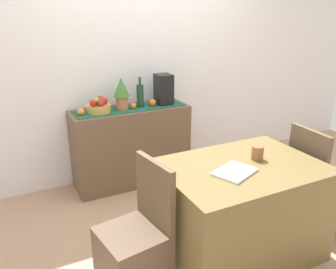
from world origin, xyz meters
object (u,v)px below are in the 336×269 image
coffee_cup (257,153)px  chair_by_corner (316,197)px  sideboard_console (131,146)px  chair_near_window (135,255)px  open_book (235,172)px  dining_table (239,210)px  potted_plant (121,92)px  coffee_maker (164,89)px  wine_bottle (140,95)px  fruit_bowl (99,108)px

coffee_cup → chair_by_corner: (0.68, -0.03, -0.53)m
sideboard_console → coffee_cup: 1.55m
chair_near_window → open_book: bearing=-6.4°
coffee_cup → dining_table: bearing=-168.5°
potted_plant → open_book: size_ratio=1.17×
open_book → chair_near_window: chair_near_window is taller
dining_table → chair_by_corner: (0.84, 0.00, -0.10)m
coffee_maker → chair_near_window: bearing=-122.3°
open_book → chair_by_corner: size_ratio=0.31×
wine_bottle → dining_table: 1.59m
potted_plant → chair_by_corner: 2.05m
sideboard_console → wine_bottle: (0.12, 0.00, 0.54)m
potted_plant → coffee_cup: size_ratio=3.02×
potted_plant → open_book: 1.58m
wine_bottle → coffee_maker: (0.27, -0.00, 0.04)m
chair_by_corner → open_book: bearing=-175.4°
dining_table → chair_near_window: chair_near_window is taller
fruit_bowl → coffee_cup: (0.78, -1.43, -0.08)m
fruit_bowl → dining_table: size_ratio=0.21×
open_book → coffee_cup: bearing=-1.3°
fruit_bowl → dining_table: 1.67m
chair_near_window → fruit_bowl: bearing=81.7°
coffee_cup → chair_near_window: size_ratio=0.12×
potted_plant → coffee_cup: bearing=-69.3°
wine_bottle → potted_plant: size_ratio=0.97×
fruit_bowl → chair_by_corner: bearing=-45.1°
dining_table → wine_bottle: bearing=97.1°
chair_near_window → chair_by_corner: 1.67m
wine_bottle → coffee_cup: wine_bottle is taller
open_book → sideboard_console: bearing=74.1°
sideboard_console → open_book: (0.17, -1.54, 0.33)m
dining_table → open_book: 0.41m
coffee_cup → wine_bottle: bearing=103.5°
wine_bottle → open_book: size_ratio=1.13×
dining_table → chair_by_corner: bearing=0.1°
dining_table → chair_by_corner: 0.84m
open_book → fruit_bowl: bearing=85.6°
open_book → chair_near_window: 0.86m
coffee_maker → open_book: 1.57m
fruit_bowl → dining_table: bearing=-66.9°
chair_near_window → wine_bottle: bearing=65.9°
fruit_bowl → chair_by_corner: 2.15m
chair_near_window → chair_by_corner: (1.67, -0.00, 0.00)m
sideboard_console → coffee_maker: bearing=0.0°
coffee_maker → chair_near_window: coffee_maker is taller
fruit_bowl → dining_table: (0.62, -1.46, -0.51)m
sideboard_console → coffee_maker: 0.69m
dining_table → sideboard_console: bearing=101.5°
chair_near_window → coffee_cup: bearing=1.7°
fruit_bowl → coffee_maker: bearing=0.0°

